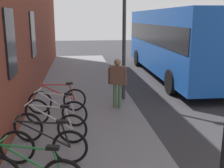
{
  "coord_description": "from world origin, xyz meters",
  "views": [
    {
      "loc": [
        -1.35,
        1.92,
        2.99
      ],
      "look_at": [
        4.44,
        1.19,
        1.58
      ],
      "focal_mm": 44.46,
      "sensor_mm": 36.0,
      "label": 1
    }
  ],
  "objects": [
    {
      "name": "bicycle_far_end",
      "position": [
        4.82,
        2.59,
        0.51
      ],
      "size": [
        0.56,
        1.74,
        0.97
      ],
      "color": "black",
      "rests_on": "sidewalk_pavement"
    },
    {
      "name": "street_lamp",
      "position": [
        8.14,
        0.3,
        3.04
      ],
      "size": [
        0.28,
        0.28,
        4.9
      ],
      "color": "#333338",
      "rests_on": "sidewalk_pavement"
    },
    {
      "name": "sidewalk_pavement",
      "position": [
        8.0,
        1.75,
        0.06
      ],
      "size": [
        24.0,
        3.5,
        0.12
      ],
      "primitive_type": "cube",
      "color": "slate",
      "rests_on": "ground"
    },
    {
      "name": "pedestrian_near_bus",
      "position": [
        7.2,
        0.66,
        1.09
      ],
      "size": [
        0.38,
        0.57,
        1.6
      ],
      "color": "#4C724C",
      "rests_on": "sidewalk_pavement"
    },
    {
      "name": "bicycle_mid_rack",
      "position": [
        3.84,
        2.63,
        0.51
      ],
      "size": [
        0.48,
        1.76,
        0.97
      ],
      "color": "black",
      "rests_on": "sidewalk_pavement"
    },
    {
      "name": "ground",
      "position": [
        6.0,
        -1.0,
        0.0
      ],
      "size": [
        60.0,
        60.0,
        0.0
      ],
      "primitive_type": "plane",
      "color": "#2D2D30"
    },
    {
      "name": "city_bus",
      "position": [
        12.31,
        -3.0,
        1.92
      ],
      "size": [
        10.54,
        2.77,
        3.35
      ],
      "color": "#1951B2",
      "rests_on": "ground"
    },
    {
      "name": "bicycle_end_of_row",
      "position": [
        6.95,
        2.55,
        0.51
      ],
      "size": [
        0.48,
        1.76,
        0.97
      ],
      "color": "black",
      "rests_on": "sidewalk_pavement"
    },
    {
      "name": "bicycle_leaning_wall",
      "position": [
        5.89,
        2.53,
        0.51
      ],
      "size": [
        0.62,
        1.72,
        0.97
      ],
      "color": "black",
      "rests_on": "sidewalk_pavement"
    }
  ]
}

